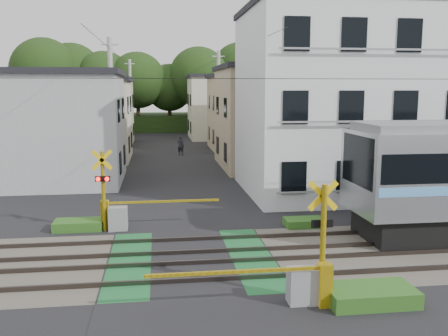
{
  "coord_description": "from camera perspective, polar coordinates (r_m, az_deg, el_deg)",
  "views": [
    {
      "loc": [
        -0.99,
        -14.96,
        5.29
      ],
      "look_at": [
        1.71,
        5.0,
        2.06
      ],
      "focal_mm": 40.0,
      "sensor_mm": 36.0,
      "label": 1
    }
  ],
  "objects": [
    {
      "name": "apartment_block",
      "position": [
        26.23,
        13.63,
        7.46
      ],
      "size": [
        10.2,
        8.36,
        9.3
      ],
      "color": "silver",
      "rests_on": "ground"
    },
    {
      "name": "track_bed",
      "position": [
        15.88,
        -3.76,
        -10.23
      ],
      "size": [
        120.0,
        120.0,
        0.14
      ],
      "color": "#47423A",
      "rests_on": "ground"
    },
    {
      "name": "houses_row",
      "position": [
        40.95,
        -5.99,
        6.19
      ],
      "size": [
        22.07,
        31.35,
        6.8
      ],
      "color": "#A7A9AC",
      "rests_on": "ground"
    },
    {
      "name": "crossing_signal_far",
      "position": [
        19.23,
        -12.28,
        -4.88
      ],
      "size": [
        4.74,
        0.65,
        3.09
      ],
      "color": "yellow",
      "rests_on": "ground"
    },
    {
      "name": "weed_patches",
      "position": [
        15.96,
        2.66,
        -9.57
      ],
      "size": [
        10.25,
        8.8,
        0.4
      ],
      "color": "#2D5E1E",
      "rests_on": "ground"
    },
    {
      "name": "utility_poles",
      "position": [
        37.98,
        -7.85,
        7.19
      ],
      "size": [
        7.9,
        42.0,
        8.0
      ],
      "color": "#A5A5A0",
      "rests_on": "ground"
    },
    {
      "name": "crossing_signal_near",
      "position": [
        12.71,
        9.39,
        -12.15
      ],
      "size": [
        4.74,
        0.65,
        3.09
      ],
      "color": "yellow",
      "rests_on": "ground"
    },
    {
      "name": "catenary",
      "position": [
        16.62,
        17.24,
        3.18
      ],
      "size": [
        60.0,
        5.04,
        7.0
      ],
      "color": "#2D2D33",
      "rests_on": "ground"
    },
    {
      "name": "ground",
      "position": [
        15.9,
        -3.76,
        -10.36
      ],
      "size": [
        120.0,
        120.0,
        0.0
      ],
      "primitive_type": "plane",
      "color": "black"
    },
    {
      "name": "tree_hill",
      "position": [
        63.25,
        -7.78,
        9.13
      ],
      "size": [
        40.0,
        12.69,
        11.28
      ],
      "color": "#1C3411",
      "rests_on": "ground"
    },
    {
      "name": "pedestrian",
      "position": [
        39.95,
        -4.99,
        2.58
      ],
      "size": [
        0.66,
        0.55,
        1.55
      ],
      "primitive_type": "imported",
      "rotation": [
        0.0,
        0.0,
        2.78
      ],
      "color": "#282630",
      "rests_on": "ground"
    }
  ]
}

